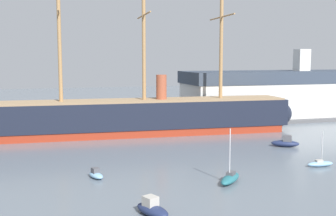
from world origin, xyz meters
TOP-DOWN VIEW (x-y plane):
  - tall_ship at (-2.29, 56.90)m, footprint 71.72×16.22m
  - motorboat_foreground_left at (-12.21, 12.25)m, footprint 3.48×4.80m
  - sailboat_near_centre at (-0.01, 20.32)m, footprint 4.79×4.98m
  - motorboat_mid_left at (-15.89, 27.20)m, footprint 2.19×3.40m
  - sailboat_mid_right at (15.81, 23.93)m, footprint 4.09×1.41m
  - motorboat_alongside_stern at (18.63, 37.67)m, footprint 5.14×4.13m
  - dinghy_far_left at (-27.43, 55.96)m, footprint 2.19×2.34m
  - dinghy_distant_centre at (1.71, 64.77)m, footprint 2.17×2.11m
  - dockside_warehouse_right at (36.63, 69.54)m, footprint 54.35×18.26m

SIDE VIEW (x-z plane):
  - dinghy_distant_centre at x=1.71m, z-range 0.00..0.50m
  - dinghy_far_left at x=-27.43m, z-range 0.00..0.53m
  - sailboat_mid_right at x=15.81m, z-range -2.19..3.07m
  - motorboat_mid_left at x=-15.89m, z-range -0.20..1.13m
  - sailboat_near_centre at x=-0.01m, z-range -2.88..4.04m
  - motorboat_foreground_left at x=-12.21m, z-range -0.28..1.58m
  - motorboat_alongside_stern at x=18.63m, z-range -0.30..1.71m
  - tall_ship at x=-2.29m, z-range -13.48..21.00m
  - dockside_warehouse_right at x=36.63m, z-range -2.80..14.96m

